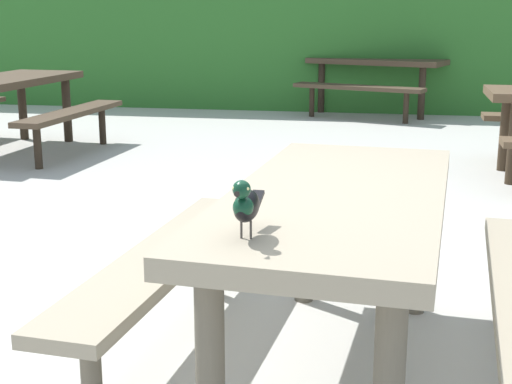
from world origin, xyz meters
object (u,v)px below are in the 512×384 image
Objects in this scene: picnic_table_mid_right at (6,96)px; picnic_table_far_centre at (377,72)px; bird_grackle at (246,204)px; picnic_table_foreground at (337,237)px.

picnic_table_mid_right is 0.86× the size of picnic_table_far_centre.
bird_grackle is 5.74m from picnic_table_mid_right.
picnic_table_foreground is 7.52m from picnic_table_far_centre.
picnic_table_far_centre is (-0.02, 7.52, 0.00)m from picnic_table_foreground.
picnic_table_mid_right is at bearing -135.16° from picnic_table_far_centre.
picnic_table_far_centre is at bearing 44.84° from picnic_table_mid_right.
picnic_table_mid_right is at bearing 131.34° from picnic_table_foreground.
picnic_table_mid_right is (-3.54, 4.03, 0.00)m from picnic_table_foreground.
picnic_table_foreground is 0.75m from bird_grackle.
picnic_table_foreground is 5.36m from picnic_table_mid_right.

